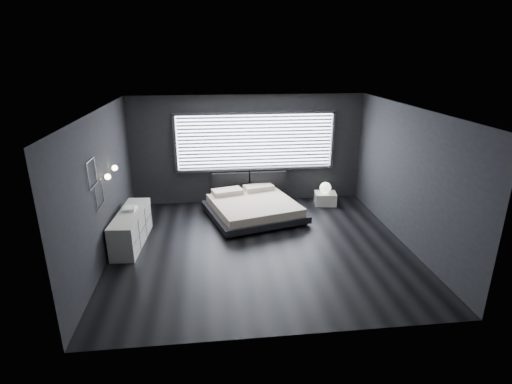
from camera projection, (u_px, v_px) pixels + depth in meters
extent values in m
plane|color=black|center=(261.00, 247.00, 8.23)|extent=(6.00, 6.00, 0.00)
plane|color=white|center=(261.00, 110.00, 7.30)|extent=(6.00, 6.00, 0.00)
cube|color=black|center=(248.00, 150.00, 10.34)|extent=(6.00, 0.04, 2.80)
cube|color=black|center=(288.00, 247.00, 5.19)|extent=(6.00, 0.04, 2.80)
cube|color=black|center=(102.00, 188.00, 7.44)|extent=(0.04, 5.50, 2.80)
cube|color=black|center=(408.00, 177.00, 8.09)|extent=(0.04, 5.50, 2.80)
cube|color=white|center=(255.00, 142.00, 10.27)|extent=(4.00, 0.02, 1.38)
cube|color=#47474C|center=(175.00, 144.00, 10.02)|extent=(0.06, 0.08, 1.48)
cube|color=#47474C|center=(333.00, 140.00, 10.47)|extent=(0.06, 0.08, 1.48)
cube|color=#47474C|center=(255.00, 113.00, 10.00)|extent=(4.14, 0.08, 0.06)
cube|color=#47474C|center=(255.00, 169.00, 10.49)|extent=(4.14, 0.08, 0.06)
cube|color=silver|center=(256.00, 142.00, 10.22)|extent=(3.94, 0.03, 1.32)
cube|color=black|center=(230.00, 182.00, 10.46)|extent=(0.96, 0.16, 0.52)
cube|color=black|center=(268.00, 181.00, 10.57)|extent=(0.96, 0.16, 0.52)
cylinder|color=silver|center=(104.00, 177.00, 7.43)|extent=(0.10, 0.02, 0.02)
sphere|color=#FFE5B7|center=(108.00, 177.00, 7.43)|extent=(0.11, 0.11, 0.11)
cylinder|color=silver|center=(111.00, 168.00, 7.99)|extent=(0.10, 0.02, 0.02)
sphere|color=#FFE5B7|center=(115.00, 168.00, 8.00)|extent=(0.11, 0.11, 0.11)
cube|color=#47474C|center=(90.00, 160.00, 6.70)|extent=(0.01, 0.46, 0.02)
cube|color=#47474C|center=(94.00, 186.00, 6.85)|extent=(0.01, 0.46, 0.02)
cube|color=#47474C|center=(95.00, 170.00, 6.99)|extent=(0.01, 0.02, 0.46)
cube|color=#47474C|center=(88.00, 177.00, 6.56)|extent=(0.01, 0.02, 0.46)
cube|color=#47474C|center=(97.00, 182.00, 7.09)|extent=(0.01, 0.46, 0.02)
cube|color=#47474C|center=(101.00, 206.00, 7.25)|extent=(0.01, 0.46, 0.02)
cube|color=#47474C|center=(102.00, 190.00, 7.38)|extent=(0.01, 0.02, 0.46)
cube|color=#47474C|center=(96.00, 199.00, 6.95)|extent=(0.01, 0.02, 0.46)
cube|color=black|center=(229.00, 235.00, 8.66)|extent=(0.14, 0.14, 0.08)
cube|color=black|center=(302.00, 223.00, 9.29)|extent=(0.14, 0.14, 0.08)
cube|color=black|center=(209.00, 210.00, 10.06)|extent=(0.14, 0.14, 0.08)
cube|color=black|center=(274.00, 200.00, 10.69)|extent=(0.14, 0.14, 0.08)
cube|color=black|center=(254.00, 212.00, 9.64)|extent=(2.53, 2.46, 0.15)
cube|color=beige|center=(254.00, 205.00, 9.58)|extent=(2.28, 2.28, 0.19)
cube|color=beige|center=(227.00, 192.00, 10.02)|extent=(0.81, 0.58, 0.12)
cube|color=beige|center=(259.00, 188.00, 10.32)|extent=(0.81, 0.58, 0.12)
cube|color=beige|center=(325.00, 198.00, 10.47)|extent=(0.61, 0.53, 0.32)
sphere|color=white|center=(325.00, 188.00, 10.35)|extent=(0.29, 0.29, 0.29)
cube|color=beige|center=(131.00, 228.00, 8.28)|extent=(0.61, 1.76, 0.69)
cube|color=#47474C|center=(143.00, 228.00, 8.29)|extent=(0.13, 1.71, 0.67)
cube|color=white|center=(130.00, 209.00, 8.29)|extent=(0.27, 0.35, 0.04)
cube|color=white|center=(130.00, 208.00, 8.26)|extent=(0.23, 0.30, 0.03)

